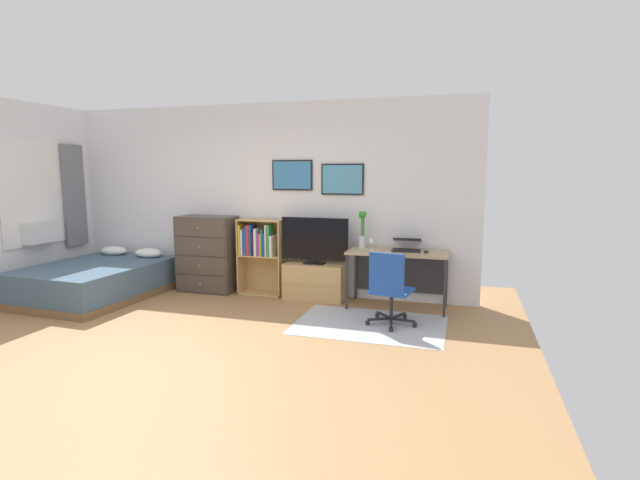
{
  "coord_description": "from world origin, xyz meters",
  "views": [
    {
      "loc": [
        2.81,
        -3.97,
        1.75
      ],
      "look_at": [
        1.16,
        1.5,
        0.93
      ],
      "focal_mm": 26.87,
      "sensor_mm": 36.0,
      "label": 1
    }
  ],
  "objects_px": {
    "bamboo_vase": "(362,227)",
    "computer_mouse": "(426,251)",
    "dresser": "(207,254)",
    "desk": "(399,260)",
    "tv_stand": "(315,281)",
    "office_chair": "(389,287)",
    "bookshelf": "(259,248)",
    "wine_glass": "(371,240)",
    "television": "(315,241)",
    "laptop": "(407,245)",
    "bed": "(97,280)"
  },
  "relations": [
    {
      "from": "tv_stand",
      "to": "bamboo_vase",
      "type": "xyz_separation_m",
      "value": [
        0.64,
        0.06,
        0.77
      ]
    },
    {
      "from": "bookshelf",
      "to": "tv_stand",
      "type": "bearing_deg",
      "value": -3.06
    },
    {
      "from": "bookshelf",
      "to": "bamboo_vase",
      "type": "bearing_deg",
      "value": 0.67
    },
    {
      "from": "office_chair",
      "to": "bed",
      "type": "bearing_deg",
      "value": -171.93
    },
    {
      "from": "bookshelf",
      "to": "bamboo_vase",
      "type": "relative_size",
      "value": 2.22
    },
    {
      "from": "bamboo_vase",
      "to": "computer_mouse",
      "type": "bearing_deg",
      "value": -12.04
    },
    {
      "from": "bookshelf",
      "to": "tv_stand",
      "type": "height_order",
      "value": "bookshelf"
    },
    {
      "from": "wine_glass",
      "to": "bamboo_vase",
      "type": "bearing_deg",
      "value": 127.71
    },
    {
      "from": "tv_stand",
      "to": "desk",
      "type": "height_order",
      "value": "desk"
    },
    {
      "from": "bookshelf",
      "to": "office_chair",
      "type": "height_order",
      "value": "bookshelf"
    },
    {
      "from": "bamboo_vase",
      "to": "desk",
      "type": "bearing_deg",
      "value": -9.14
    },
    {
      "from": "dresser",
      "to": "desk",
      "type": "height_order",
      "value": "dresser"
    },
    {
      "from": "bed",
      "to": "desk",
      "type": "xyz_separation_m",
      "value": [
        4.1,
        0.76,
        0.37
      ]
    },
    {
      "from": "desk",
      "to": "dresser",
      "type": "bearing_deg",
      "value": 179.94
    },
    {
      "from": "tv_stand",
      "to": "television",
      "type": "distance_m",
      "value": 0.57
    },
    {
      "from": "computer_mouse",
      "to": "tv_stand",
      "type": "bearing_deg",
      "value": 175.44
    },
    {
      "from": "bed",
      "to": "television",
      "type": "distance_m",
      "value": 3.11
    },
    {
      "from": "bed",
      "to": "laptop",
      "type": "height_order",
      "value": "laptop"
    },
    {
      "from": "bed",
      "to": "television",
      "type": "relative_size",
      "value": 2.14
    },
    {
      "from": "television",
      "to": "laptop",
      "type": "relative_size",
      "value": 2.28
    },
    {
      "from": "dresser",
      "to": "desk",
      "type": "bearing_deg",
      "value": -0.06
    },
    {
      "from": "computer_mouse",
      "to": "wine_glass",
      "type": "xyz_separation_m",
      "value": [
        -0.69,
        -0.03,
        0.12
      ]
    },
    {
      "from": "dresser",
      "to": "office_chair",
      "type": "xyz_separation_m",
      "value": [
        2.8,
        -0.87,
        -0.09
      ]
    },
    {
      "from": "bookshelf",
      "to": "office_chair",
      "type": "xyz_separation_m",
      "value": [
        2.0,
        -0.93,
        -0.2
      ]
    },
    {
      "from": "bed",
      "to": "dresser",
      "type": "relative_size",
      "value": 1.81
    },
    {
      "from": "office_chair",
      "to": "bamboo_vase",
      "type": "relative_size",
      "value": 1.77
    },
    {
      "from": "bed",
      "to": "laptop",
      "type": "bearing_deg",
      "value": 12.96
    },
    {
      "from": "dresser",
      "to": "television",
      "type": "bearing_deg",
      "value": -0.25
    },
    {
      "from": "bookshelf",
      "to": "computer_mouse",
      "type": "bearing_deg",
      "value": -4.02
    },
    {
      "from": "office_chair",
      "to": "bamboo_vase",
      "type": "xyz_separation_m",
      "value": [
        -0.51,
        0.95,
        0.56
      ]
    },
    {
      "from": "tv_stand",
      "to": "office_chair",
      "type": "distance_m",
      "value": 1.47
    },
    {
      "from": "bookshelf",
      "to": "computer_mouse",
      "type": "distance_m",
      "value": 2.34
    },
    {
      "from": "laptop",
      "to": "bamboo_vase",
      "type": "distance_m",
      "value": 0.63
    },
    {
      "from": "bookshelf",
      "to": "wine_glass",
      "type": "xyz_separation_m",
      "value": [
        1.65,
        -0.19,
        0.21
      ]
    },
    {
      "from": "dresser",
      "to": "bamboo_vase",
      "type": "height_order",
      "value": "bamboo_vase"
    },
    {
      "from": "bed",
      "to": "tv_stand",
      "type": "bearing_deg",
      "value": 16.92
    },
    {
      "from": "tv_stand",
      "to": "office_chair",
      "type": "bearing_deg",
      "value": -37.47
    },
    {
      "from": "bookshelf",
      "to": "television",
      "type": "height_order",
      "value": "television"
    },
    {
      "from": "dresser",
      "to": "laptop",
      "type": "relative_size",
      "value": 2.69
    },
    {
      "from": "bookshelf",
      "to": "office_chair",
      "type": "distance_m",
      "value": 2.21
    },
    {
      "from": "tv_stand",
      "to": "laptop",
      "type": "relative_size",
      "value": 2.03
    },
    {
      "from": "dresser",
      "to": "desk",
      "type": "distance_m",
      "value": 2.79
    },
    {
      "from": "tv_stand",
      "to": "office_chair",
      "type": "relative_size",
      "value": 0.97
    },
    {
      "from": "tv_stand",
      "to": "desk",
      "type": "xyz_separation_m",
      "value": [
        1.14,
        -0.02,
        0.36
      ]
    },
    {
      "from": "tv_stand",
      "to": "desk",
      "type": "relative_size",
      "value": 0.66
    },
    {
      "from": "office_chair",
      "to": "laptop",
      "type": "distance_m",
      "value": 0.97
    },
    {
      "from": "bamboo_vase",
      "to": "wine_glass",
      "type": "relative_size",
      "value": 2.69
    },
    {
      "from": "computer_mouse",
      "to": "bed",
      "type": "bearing_deg",
      "value": -171.61
    },
    {
      "from": "bookshelf",
      "to": "bamboo_vase",
      "type": "height_order",
      "value": "bamboo_vase"
    },
    {
      "from": "dresser",
      "to": "computer_mouse",
      "type": "relative_size",
      "value": 10.62
    }
  ]
}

